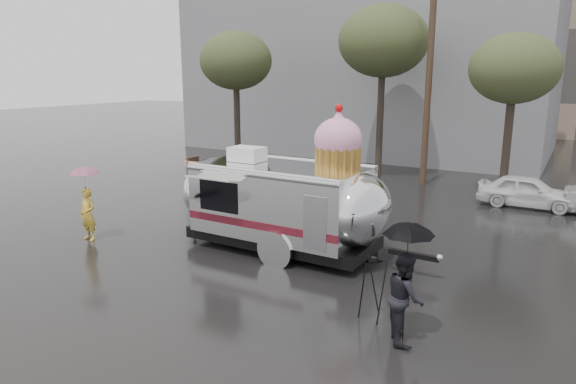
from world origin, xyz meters
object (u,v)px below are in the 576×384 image
Objects in this scene: person_left at (88,214)px; airstream_trailer at (285,199)px; person_right at (405,297)px; tripod at (373,284)px.

airstream_trailer is at bearing 23.04° from person_left.
airstream_trailer is 5.00× the size of person_left.
airstream_trailer reaches higher than person_left.
person_right is at bearing -35.10° from airstream_trailer.
airstream_trailer is at bearing 157.99° from tripod.
person_left is (-5.59, -2.19, -0.70)m from airstream_trailer.
person_right reaches higher than tripod.
person_left is 9.31m from tripod.
person_left reaches higher than tripod.
airstream_trailer is 6.05m from person_left.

